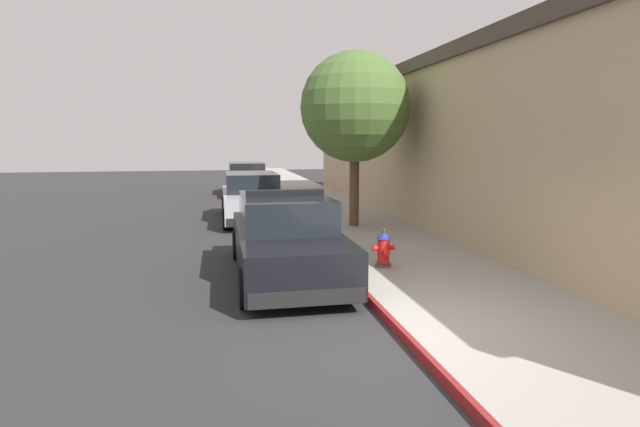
% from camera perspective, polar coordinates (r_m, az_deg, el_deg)
% --- Properties ---
extents(ground_plane, '(34.11, 60.00, 0.20)m').
position_cam_1_polar(ground_plane, '(16.48, -18.11, -1.69)').
color(ground_plane, '#2B2B2D').
extents(sidewalk_pavement, '(3.25, 60.00, 0.14)m').
position_cam_1_polar(sidewalk_pavement, '(16.81, 2.60, -0.51)').
color(sidewalk_pavement, '#9E9991').
rests_on(sidewalk_pavement, ground).
extents(curb_painted_edge, '(0.08, 60.00, 0.14)m').
position_cam_1_polar(curb_painted_edge, '(16.50, -3.03, -0.68)').
color(curb_painted_edge, maroon).
rests_on(curb_painted_edge, ground).
extents(storefront_building, '(8.05, 26.23, 4.95)m').
position_cam_1_polar(storefront_building, '(17.15, 22.64, 7.13)').
color(storefront_building, tan).
rests_on(storefront_building, ground).
extents(police_cruiser, '(1.94, 4.84, 1.68)m').
position_cam_1_polar(police_cruiser, '(9.77, -3.85, -2.84)').
color(police_cruiser, black).
rests_on(police_cruiser, ground).
extents(parked_car_silver_ahead, '(1.94, 4.84, 1.56)m').
position_cam_1_polar(parked_car_silver_ahead, '(16.86, -7.66, 1.74)').
color(parked_car_silver_ahead, '#B2B5BA').
rests_on(parked_car_silver_ahead, ground).
extents(parked_car_dark_far, '(1.94, 4.84, 1.56)m').
position_cam_1_polar(parked_car_dark_far, '(25.01, -8.25, 3.81)').
color(parked_car_dark_far, maroon).
rests_on(parked_car_dark_far, ground).
extents(fire_hydrant, '(0.44, 0.40, 0.76)m').
position_cam_1_polar(fire_hydrant, '(10.10, 7.15, -3.97)').
color(fire_hydrant, '#4C4C51').
rests_on(fire_hydrant, sidewalk_pavement).
extents(street_tree, '(3.13, 3.13, 4.98)m').
position_cam_1_polar(street_tree, '(14.75, 3.96, 11.79)').
color(street_tree, brown).
rests_on(street_tree, sidewalk_pavement).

